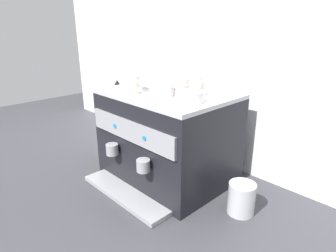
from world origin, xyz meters
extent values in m
plane|color=#38383D|center=(0.00, 0.00, 0.00)|extent=(4.00, 4.00, 0.00)
cube|color=silver|center=(0.00, 0.32, 0.58)|extent=(2.80, 0.03, 1.17)
cube|color=black|center=(0.00, 0.00, 0.21)|extent=(0.58, 0.43, 0.41)
cube|color=#B7B7BC|center=(0.00, 0.00, 0.42)|extent=(0.58, 0.43, 0.02)
cube|color=#939399|center=(0.00, -0.22, 0.30)|extent=(0.54, 0.01, 0.09)
cylinder|color=#1E7AB7|center=(-0.10, -0.23, 0.30)|extent=(0.02, 0.01, 0.02)
cylinder|color=#1E7AB7|center=(0.10, -0.23, 0.30)|extent=(0.02, 0.01, 0.02)
cube|color=#939399|center=(0.00, -0.27, 0.01)|extent=(0.50, 0.12, 0.02)
cylinder|color=#939399|center=(-0.11, -0.25, 0.19)|extent=(0.06, 0.06, 0.05)
cylinder|color=#939399|center=(0.11, -0.25, 0.19)|extent=(0.06, 0.06, 0.05)
cylinder|color=beige|center=(0.15, 0.02, 0.47)|extent=(0.07, 0.07, 0.06)
torus|color=beige|center=(0.13, -0.02, 0.47)|extent=(0.03, 0.05, 0.05)
cylinder|color=beige|center=(0.05, 0.03, 0.46)|extent=(0.08, 0.08, 0.06)
torus|color=beige|center=(0.07, 0.08, 0.46)|extent=(0.03, 0.05, 0.05)
cylinder|color=beige|center=(-0.10, -0.12, 0.47)|extent=(0.07, 0.07, 0.07)
torus|color=beige|center=(-0.06, -0.13, 0.47)|extent=(0.06, 0.02, 0.05)
cylinder|color=beige|center=(0.05, 0.13, 0.46)|extent=(0.06, 0.06, 0.06)
torus|color=beige|center=(0.03, 0.10, 0.46)|extent=(0.03, 0.04, 0.05)
cylinder|color=white|center=(-0.16, 0.02, 0.45)|extent=(0.12, 0.12, 0.03)
cylinder|color=white|center=(-0.16, 0.02, 0.44)|extent=(0.07, 0.07, 0.01)
cylinder|color=white|center=(0.04, -0.07, 0.46)|extent=(0.10, 0.10, 0.04)
cylinder|color=white|center=(0.04, -0.07, 0.44)|extent=(0.06, 0.06, 0.01)
cylinder|color=white|center=(0.19, -0.07, 0.45)|extent=(0.11, 0.11, 0.04)
cylinder|color=white|center=(0.19, -0.07, 0.44)|extent=(0.06, 0.06, 0.01)
cylinder|color=white|center=(-0.17, 0.14, 0.45)|extent=(0.10, 0.10, 0.03)
cylinder|color=white|center=(-0.17, 0.14, 0.44)|extent=(0.05, 0.05, 0.01)
cylinder|color=#939399|center=(-0.43, 0.02, 0.16)|extent=(0.15, 0.15, 0.32)
cone|color=black|center=(-0.43, 0.02, 0.37)|extent=(0.13, 0.13, 0.11)
cylinder|color=#B7B7BC|center=(0.42, 0.00, 0.07)|extent=(0.11, 0.11, 0.13)
camera|label=1|loc=(0.93, -0.90, 0.73)|focal=30.81mm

